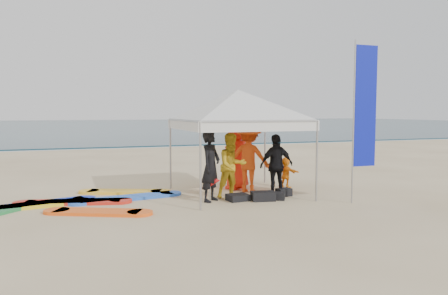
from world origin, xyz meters
TOP-DOWN VIEW (x-y plane):
  - ground at (0.00, 0.00)m, footprint 120.00×120.00m
  - ocean at (0.00, 60.00)m, footprint 160.00×84.00m
  - shoreline_foam at (0.00, 18.20)m, footprint 160.00×1.20m
  - person_black_a at (0.05, 1.52)m, footprint 0.74×0.73m
  - person_yellow at (0.69, 1.76)m, footprint 0.87×0.73m
  - person_orange_a at (1.41, 2.37)m, footprint 1.35×1.25m
  - person_black_b at (1.86, 1.62)m, footprint 0.95×0.44m
  - person_orange_b at (1.27, 2.90)m, footprint 1.08×0.94m
  - person_seated at (2.68, 2.65)m, footprint 0.54×0.84m
  - canopy_tent at (1.00, 2.13)m, footprint 4.13×4.13m
  - feather_flag at (3.41, 0.18)m, footprint 0.64×0.04m
  - marker_pennant at (0.16, 1.51)m, footprint 0.28×0.28m
  - gear_pile at (1.31, 1.27)m, footprint 1.79×0.72m
  - surfboard_spread at (-3.11, 2.24)m, footprint 5.13×3.42m

SIDE VIEW (x-z plane):
  - ground at x=0.00m, z-range 0.00..0.00m
  - shoreline_foam at x=0.00m, z-range 0.00..0.01m
  - surfboard_spread at x=-3.11m, z-range 0.00..0.07m
  - ocean at x=0.00m, z-range 0.00..0.08m
  - gear_pile at x=1.31m, z-range -0.01..0.21m
  - person_seated at x=2.68m, z-range 0.00..0.86m
  - marker_pennant at x=0.16m, z-range 0.18..0.81m
  - person_black_b at x=1.86m, z-range 0.00..1.59m
  - person_yellow at x=0.69m, z-range 0.00..1.63m
  - person_black_a at x=0.05m, z-range 0.00..1.72m
  - person_orange_a at x=1.41m, z-range 0.00..1.83m
  - person_orange_b at x=1.27m, z-range 0.00..1.86m
  - feather_flag at x=3.41m, z-range 0.34..4.15m
  - canopy_tent at x=1.00m, z-range 1.15..4.27m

